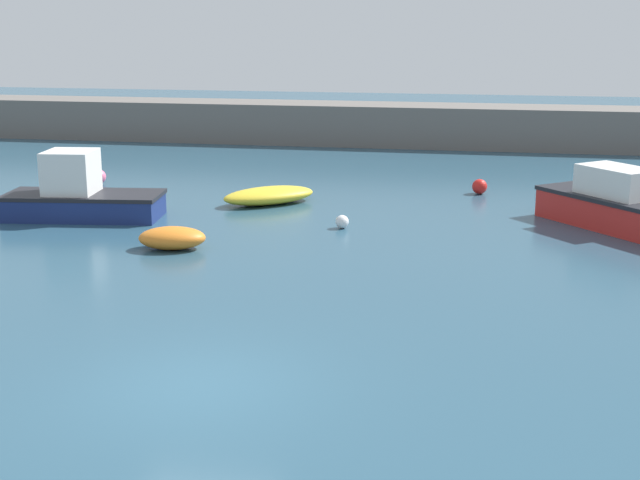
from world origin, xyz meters
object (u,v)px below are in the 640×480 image
(cabin_cruiser_white, at_px, (624,207))
(mooring_buoy_pink, at_px, (99,177))
(motorboat_with_cabin, at_px, (80,196))
(rowboat_blue_near, at_px, (269,195))
(mooring_buoy_red, at_px, (480,187))
(mooring_buoy_white, at_px, (342,222))
(dinghy_near_pier, at_px, (172,238))

(cabin_cruiser_white, height_order, mooring_buoy_pink, cabin_cruiser_white)
(motorboat_with_cabin, relative_size, mooring_buoy_pink, 9.25)
(rowboat_blue_near, xyz_separation_m, mooring_buoy_red, (6.89, 3.06, -0.02))
(mooring_buoy_red, relative_size, mooring_buoy_white, 1.33)
(dinghy_near_pier, relative_size, motorboat_with_cabin, 0.40)
(dinghy_near_pier, distance_m, motorboat_with_cabin, 5.17)
(mooring_buoy_white, bearing_deg, dinghy_near_pier, -141.63)
(dinghy_near_pier, height_order, motorboat_with_cabin, motorboat_with_cabin)
(cabin_cruiser_white, bearing_deg, dinghy_near_pier, -109.30)
(mooring_buoy_red, bearing_deg, rowboat_blue_near, -156.07)
(motorboat_with_cabin, height_order, mooring_buoy_white, motorboat_with_cabin)
(rowboat_blue_near, relative_size, mooring_buoy_white, 8.61)
(dinghy_near_pier, bearing_deg, mooring_buoy_pink, -66.35)
(rowboat_blue_near, distance_m, mooring_buoy_white, 4.28)
(cabin_cruiser_white, bearing_deg, motorboat_with_cabin, -124.73)
(rowboat_blue_near, relative_size, mooring_buoy_pink, 6.33)
(mooring_buoy_red, bearing_deg, motorboat_with_cabin, -152.70)
(motorboat_with_cabin, xyz_separation_m, rowboat_blue_near, (5.22, 3.19, -0.42))
(mooring_buoy_white, bearing_deg, mooring_buoy_red, 57.45)
(dinghy_near_pier, bearing_deg, mooring_buoy_red, -141.80)
(dinghy_near_pier, xyz_separation_m, mooring_buoy_white, (4.10, 3.25, -0.10))
(cabin_cruiser_white, height_order, mooring_buoy_white, cabin_cruiser_white)
(motorboat_with_cabin, relative_size, mooring_buoy_red, 9.43)
(rowboat_blue_near, relative_size, mooring_buoy_red, 6.46)
(cabin_cruiser_white, xyz_separation_m, mooring_buoy_red, (-4.22, 4.71, -0.41))
(cabin_cruiser_white, relative_size, mooring_buoy_white, 14.01)
(mooring_buoy_pink, bearing_deg, motorboat_with_cabin, -70.75)
(dinghy_near_pier, bearing_deg, motorboat_with_cabin, -48.35)
(mooring_buoy_pink, relative_size, mooring_buoy_white, 1.36)
(motorboat_with_cabin, relative_size, mooring_buoy_white, 12.57)
(dinghy_near_pier, distance_m, mooring_buoy_white, 5.23)
(rowboat_blue_near, bearing_deg, mooring_buoy_red, 164.09)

